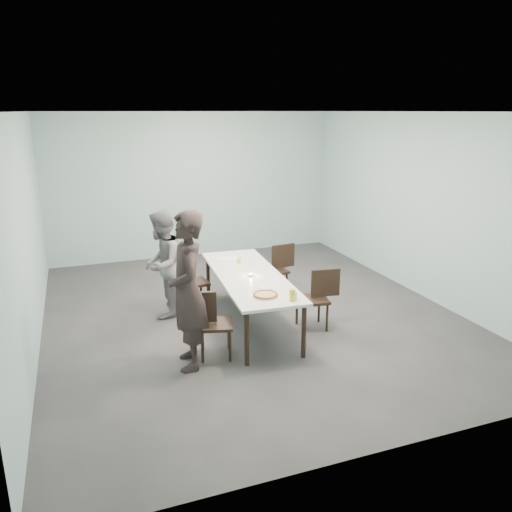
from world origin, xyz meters
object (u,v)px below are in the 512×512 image
object	(u,v)px
diner_far	(162,264)
amber_tumbler	(239,260)
chair_near_left	(209,319)
chair_near_right	(318,295)
chair_far_right	(277,266)
beer_glass	(292,295)
table	(249,278)
water_tumbler	(294,295)
diner_near	(188,291)
tealight	(251,275)
side_plate	(265,288)
chair_far_left	(189,279)
pizza	(265,295)

from	to	relation	value
diner_far	amber_tumbler	size ratio (longest dim) A/B	20.31
chair_near_left	chair_near_right	size ratio (longest dim) A/B	1.00
chair_near_left	chair_far_right	xyz separation A→B (m)	(1.65, 1.76, 0.00)
beer_glass	table	bearing A→B (deg)	98.15
chair_near_left	beer_glass	world-z (taller)	beer_glass
amber_tumbler	chair_near_right	bearing A→B (deg)	-52.75
beer_glass	water_tumbler	size ratio (longest dim) A/B	1.67
chair_near_left	amber_tumbler	xyz separation A→B (m)	(0.86, 1.40, 0.29)
chair_far_right	beer_glass	distance (m)	2.23
chair_near_left	chair_near_right	bearing A→B (deg)	25.25
diner_near	tealight	bearing A→B (deg)	133.39
table	water_tumbler	distance (m)	1.11
side_plate	water_tumbler	distance (m)	0.52
chair_far_right	water_tumbler	distance (m)	2.16
chair_far_right	diner_near	size ratio (longest dim) A/B	0.45
chair_near_right	water_tumbler	bearing A→B (deg)	50.84
side_plate	amber_tumbler	distance (m)	1.22
chair_far_left	diner_near	distance (m)	1.87
diner_near	water_tumbler	xyz separation A→B (m)	(1.31, -0.15, -0.17)
chair_far_left	diner_near	bearing A→B (deg)	-107.43
pizza	beer_glass	xyz separation A→B (m)	(0.26, -0.26, 0.06)
chair_near_right	chair_far_right	xyz separation A→B (m)	(-0.03, 1.44, 0.00)
diner_near	chair_far_right	bearing A→B (deg)	139.90
diner_near	beer_glass	distance (m)	1.29
tealight	side_plate	bearing A→B (deg)	-88.60
diner_far	pizza	xyz separation A→B (m)	(1.02, -1.61, -0.04)
tealight	chair_near_left	bearing A→B (deg)	-138.68
water_tumbler	chair_near_right	bearing A→B (deg)	43.20
table	diner_far	bearing A→B (deg)	147.00
side_plate	water_tumbler	xyz separation A→B (m)	(0.20, -0.48, 0.04)
pizza	water_tumbler	xyz separation A→B (m)	(0.31, -0.20, 0.03)
side_plate	table	bearing A→B (deg)	90.90
table	chair_far_right	bearing A→B (deg)	48.92
table	tealight	world-z (taller)	tealight
water_tumbler	diner_far	bearing A→B (deg)	126.29
side_plate	water_tumbler	size ratio (longest dim) A/B	2.00
chair_far_left	chair_near_right	xyz separation A→B (m)	(1.57, -1.31, 0.00)
side_plate	water_tumbler	world-z (taller)	water_tumbler
chair_far_left	water_tumbler	xyz separation A→B (m)	(0.92, -1.92, 0.29)
beer_glass	amber_tumbler	world-z (taller)	beer_glass
beer_glass	chair_far_left	bearing A→B (deg)	113.77
diner_near	amber_tumbler	size ratio (longest dim) A/B	24.13
table	tealight	xyz separation A→B (m)	(-0.00, -0.08, 0.08)
pizza	tealight	bearing A→B (deg)	83.62
chair_far_left	diner_far	xyz separation A→B (m)	(-0.41, -0.10, 0.31)
water_tumbler	chair_far_left	bearing A→B (deg)	115.63
table	chair_far_right	size ratio (longest dim) A/B	3.05
water_tumbler	amber_tumbler	distance (m)	1.70
water_tumbler	chair_near_left	bearing A→B (deg)	164.24
pizza	water_tumbler	distance (m)	0.37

